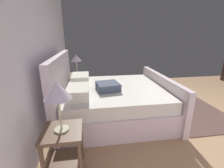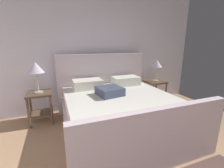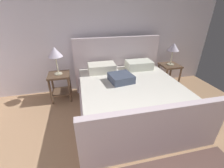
{
  "view_description": "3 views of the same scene",
  "coord_description": "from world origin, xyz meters",
  "px_view_note": "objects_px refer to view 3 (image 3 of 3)",
  "views": [
    {
      "loc": [
        -2.51,
        2.4,
        1.61
      ],
      "look_at": [
        0.32,
        1.93,
        0.69
      ],
      "focal_mm": 24.61,
      "sensor_mm": 36.0,
      "label": 1
    },
    {
      "loc": [
        -0.71,
        -0.36,
        1.48
      ],
      "look_at": [
        0.17,
        1.85,
        0.86
      ],
      "focal_mm": 24.73,
      "sensor_mm": 36.0,
      "label": 2
    },
    {
      "loc": [
        -0.56,
        -0.39,
        1.86
      ],
      "look_at": [
        -0.0,
        1.88,
        0.66
      ],
      "focal_mm": 24.15,
      "sensor_mm": 36.0,
      "label": 3
    }
  ],
  "objects_px": {
    "table_lamp_left": "(55,53)",
    "nightstand_right": "(169,72)",
    "bed": "(129,95)",
    "nightstand_left": "(60,82)",
    "table_lamp_right": "(173,48)"
  },
  "relations": [
    {
      "from": "bed",
      "to": "table_lamp_left",
      "type": "bearing_deg",
      "value": 149.48
    },
    {
      "from": "nightstand_right",
      "to": "table_lamp_left",
      "type": "height_order",
      "value": "table_lamp_left"
    },
    {
      "from": "bed",
      "to": "table_lamp_right",
      "type": "distance_m",
      "value": 1.64
    },
    {
      "from": "table_lamp_left",
      "to": "table_lamp_right",
      "type": "bearing_deg",
      "value": -0.9
    },
    {
      "from": "nightstand_right",
      "to": "nightstand_left",
      "type": "relative_size",
      "value": 1.0
    },
    {
      "from": "bed",
      "to": "table_lamp_left",
      "type": "height_order",
      "value": "bed"
    },
    {
      "from": "bed",
      "to": "nightstand_right",
      "type": "relative_size",
      "value": 3.57
    },
    {
      "from": "table_lamp_left",
      "to": "nightstand_right",
      "type": "bearing_deg",
      "value": -0.9
    },
    {
      "from": "nightstand_right",
      "to": "nightstand_left",
      "type": "xyz_separation_m",
      "value": [
        -2.62,
        0.04,
        0.0
      ]
    },
    {
      "from": "table_lamp_right",
      "to": "nightstand_right",
      "type": "bearing_deg",
      "value": 180.0
    },
    {
      "from": "nightstand_left",
      "to": "table_lamp_right",
      "type": "bearing_deg",
      "value": -0.9
    },
    {
      "from": "nightstand_right",
      "to": "bed",
      "type": "bearing_deg",
      "value": -150.84
    },
    {
      "from": "nightstand_right",
      "to": "nightstand_left",
      "type": "distance_m",
      "value": 2.62
    },
    {
      "from": "nightstand_left",
      "to": "table_lamp_left",
      "type": "bearing_deg",
      "value": 116.57
    },
    {
      "from": "nightstand_right",
      "to": "nightstand_left",
      "type": "height_order",
      "value": "same"
    }
  ]
}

